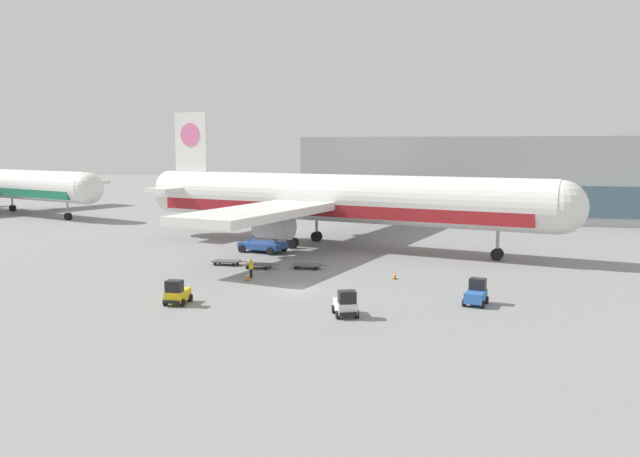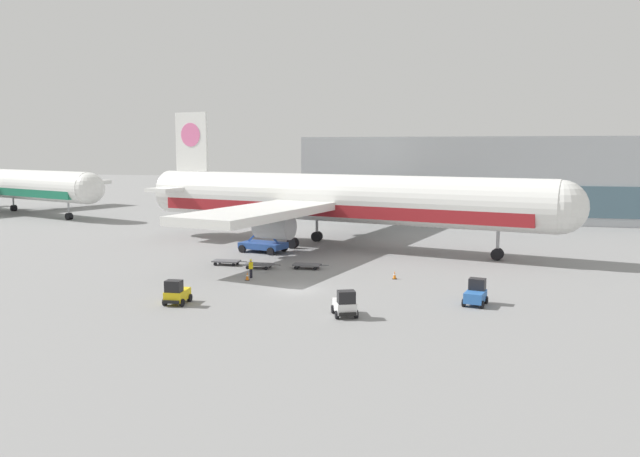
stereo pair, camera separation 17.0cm
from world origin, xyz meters
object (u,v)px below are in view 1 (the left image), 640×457
at_px(scissor_lift_loader, 263,235).
at_px(ground_crew_near, 251,267).
at_px(airplane_main, 329,200).
at_px(baggage_tug_foreground, 177,293).
at_px(baggage_dolly_lead, 226,261).
at_px(traffic_cone_far, 247,276).
at_px(airplane_distant, 5,185).
at_px(baggage_dolly_second, 259,265).
at_px(baggage_dolly_third, 307,265).
at_px(baggage_tug_far, 346,304).
at_px(traffic_cone_near, 395,275).
at_px(baggage_tug_mid, 476,294).

bearing_deg(scissor_lift_loader, ground_crew_near, -62.13).
relative_size(airplane_main, baggage_tug_foreground, 22.34).
bearing_deg(ground_crew_near, baggage_dolly_lead, -119.78).
bearing_deg(traffic_cone_far, scissor_lift_loader, 104.50).
bearing_deg(airplane_main, airplane_distant, 173.62).
distance_m(baggage_dolly_second, ground_crew_near, 4.80).
distance_m(airplane_main, ground_crew_near, 20.88).
relative_size(baggage_dolly_third, ground_crew_near, 2.06).
height_order(baggage_tug_far, traffic_cone_near, baggage_tug_far).
xyz_separation_m(airplane_main, baggage_dolly_third, (1.27, -14.47, -5.45)).
bearing_deg(baggage_tug_mid, scissor_lift_loader, 62.57).
bearing_deg(traffic_cone_far, traffic_cone_near, 16.96).
distance_m(baggage_tug_foreground, traffic_cone_far, 9.98).
bearing_deg(baggage_dolly_third, baggage_tug_mid, -35.30).
bearing_deg(baggage_dolly_third, airplane_distant, 148.60).
bearing_deg(ground_crew_near, traffic_cone_far, 20.56).
xyz_separation_m(baggage_dolly_second, ground_crew_near, (0.93, -4.66, 0.69)).
relative_size(baggage_dolly_lead, ground_crew_near, 2.06).
xyz_separation_m(baggage_tug_foreground, baggage_dolly_third, (5.99, 16.46, -0.49)).
distance_m(airplane_distant, baggage_tug_far, 93.88).
height_order(baggage_tug_far, ground_crew_near, baggage_tug_far).
height_order(baggage_tug_foreground, traffic_cone_near, baggage_tug_foreground).
distance_m(baggage_dolly_lead, baggage_dolly_third, 8.74).
bearing_deg(baggage_tug_mid, airplane_distant, 71.28).
xyz_separation_m(baggage_dolly_third, traffic_cone_far, (-3.85, -6.73, -0.01)).
xyz_separation_m(baggage_dolly_second, traffic_cone_far, (0.96, -5.69, -0.01)).
distance_m(baggage_dolly_lead, traffic_cone_far, 8.17).
distance_m(airplane_distant, traffic_cone_near, 88.17).
xyz_separation_m(baggage_tug_mid, baggage_dolly_second, (-21.59, 9.65, -0.49)).
xyz_separation_m(scissor_lift_loader, baggage_tug_mid, (24.59, -19.27, -1.20)).
height_order(airplane_main, baggage_tug_foreground, airplane_main).
xyz_separation_m(baggage_tug_foreground, baggage_tug_far, (13.58, -0.12, 0.00)).
distance_m(traffic_cone_near, traffic_cone_far, 13.75).
height_order(scissor_lift_loader, traffic_cone_far, scissor_lift_loader).
relative_size(airplane_main, baggage_tug_far, 20.53).
height_order(baggage_tug_mid, baggage_dolly_lead, baggage_tug_mid).
distance_m(airplane_distant, ground_crew_near, 78.26).
distance_m(baggage_tug_foreground, baggage_dolly_third, 17.52).
distance_m(baggage_dolly_third, traffic_cone_far, 7.75).
xyz_separation_m(baggage_tug_foreground, baggage_dolly_lead, (-2.75, 16.28, -0.49)).
relative_size(baggage_tug_far, ground_crew_near, 1.54).
height_order(airplane_main, ground_crew_near, airplane_main).
bearing_deg(baggage_tug_foreground, traffic_cone_near, 126.98).
distance_m(scissor_lift_loader, traffic_cone_near, 20.58).
relative_size(baggage_tug_foreground, traffic_cone_near, 3.35).
bearing_deg(airplane_distant, baggage_tug_foreground, -21.44).
distance_m(ground_crew_near, traffic_cone_near, 13.53).
relative_size(airplane_distant, baggage_dolly_third, 13.73).
height_order(scissor_lift_loader, baggage_tug_mid, scissor_lift_loader).
relative_size(baggage_tug_foreground, baggage_tug_far, 0.92).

